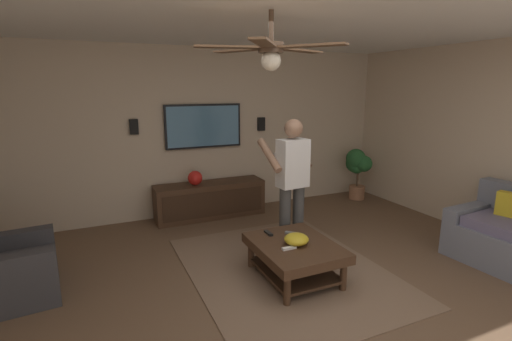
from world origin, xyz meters
name	(u,v)px	position (x,y,z in m)	size (l,w,h in m)	color
ground_plane	(314,310)	(0.00, 0.00, 0.00)	(7.46, 7.46, 0.00)	brown
wall_back_tv	(208,132)	(3.16, 0.00, 1.30)	(0.10, 6.40, 2.60)	#C6B299
ceiling_slab	(326,0)	(0.00, 0.00, 2.65)	(6.42, 6.40, 0.10)	white
area_rug	(285,269)	(0.79, -0.13, 0.01)	(2.63, 2.04, 0.01)	#7A604C
armchair	(5,272)	(1.37, 2.59, 0.28)	(0.87, 0.88, 0.82)	#38383D
coffee_table	(295,252)	(0.59, -0.13, 0.30)	(1.00, 0.80, 0.40)	#422B1C
media_console	(210,200)	(2.83, 0.10, 0.28)	(0.45, 1.70, 0.55)	#422B1C
tv	(204,126)	(3.07, 0.10, 1.41)	(0.05, 1.21, 0.68)	black
person_standing	(292,177)	(1.25, -0.46, 0.93)	(0.57, 0.57, 1.64)	#3F3F3F
potted_plant_tall	(357,166)	(2.65, -2.62, 0.61)	(0.53, 0.42, 0.93)	#9E6B4C
bowl	(296,239)	(0.55, -0.13, 0.46)	(0.26, 0.26, 0.12)	gold
remote_white	(289,248)	(0.48, 0.00, 0.41)	(0.15, 0.04, 0.02)	white
remote_black	(268,233)	(0.92, 0.01, 0.41)	(0.15, 0.04, 0.02)	black
remote_grey	(292,233)	(0.81, -0.22, 0.41)	(0.15, 0.04, 0.02)	slate
vase_round	(195,178)	(2.79, 0.33, 0.66)	(0.22, 0.22, 0.22)	red
wall_speaker_left	(261,124)	(3.08, -0.90, 1.40)	(0.06, 0.12, 0.22)	black
wall_speaker_right	(134,127)	(3.08, 1.14, 1.44)	(0.06, 0.12, 0.22)	black
ceiling_fan	(270,51)	(0.17, 0.39, 2.28)	(1.09, 1.18, 0.46)	#4C3828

